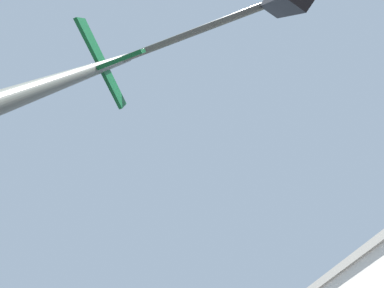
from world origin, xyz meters
name	(u,v)px	position (x,y,z in m)	size (l,w,h in m)	color
traffic_signal_near	(190,33)	(-6.65, -5.88, 3.55)	(2.22, 2.05, 5.04)	#474C47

